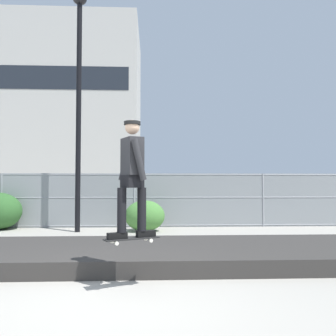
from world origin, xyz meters
name	(u,v)px	position (x,y,z in m)	size (l,w,h in m)	color
ground_plane	(107,299)	(0.00, 0.00, 0.00)	(120.00, 120.00, 0.00)	#9E998E
gravel_berm	(121,254)	(0.00, 2.26, 0.15)	(14.74, 2.75, 0.29)	#33302D
skateboard	(132,239)	(0.30, 0.40, 0.72)	(0.81, 0.52, 0.07)	black
skater	(132,171)	(0.30, 0.40, 1.69)	(0.69, 0.62, 1.70)	black
chain_fence	(134,200)	(0.00, 7.60, 0.93)	(26.98, 0.06, 1.85)	gray
street_lamp	(79,84)	(-1.71, 6.52, 4.64)	(0.44, 0.44, 7.56)	black
parked_car_mid	(136,199)	(-0.03, 10.10, 0.84)	(4.42, 1.99, 1.66)	maroon
library_building	(54,113)	(-11.44, 39.84, 10.17)	(20.89, 13.64, 20.35)	#B2AFA8
shrub_center	(145,216)	(0.38, 6.56, 0.49)	(1.26, 1.03, 0.97)	#477F38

